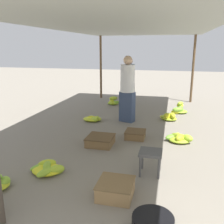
{
  "coord_description": "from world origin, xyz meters",
  "views": [
    {
      "loc": [
        0.98,
        -1.08,
        1.88
      ],
      "look_at": [
        0.0,
        2.96,
        0.8
      ],
      "focal_mm": 40.0,
      "sensor_mm": 36.0,
      "label": 1
    }
  ],
  "objects_px": {
    "banana_pile_left_1": "(113,102)",
    "shopper_walking_far": "(129,81)",
    "banana_pile_left_2": "(47,169)",
    "banana_pile_left_3": "(93,119)",
    "crate_mid": "(100,140)",
    "basin_black": "(153,223)",
    "banana_pile_right_1": "(179,109)",
    "stool": "(151,155)",
    "crate_near": "(135,134)",
    "shopper_walking_mid": "(127,88)",
    "banana_pile_right_0": "(179,138)",
    "crate_far": "(116,189)",
    "banana_pile_right_2": "(168,117)"
  },
  "relations": [
    {
      "from": "crate_mid",
      "to": "shopper_walking_far",
      "type": "xyz_separation_m",
      "value": [
        -0.06,
        3.61,
        0.71
      ]
    },
    {
      "from": "banana_pile_left_1",
      "to": "shopper_walking_mid",
      "type": "distance_m",
      "value": 2.12
    },
    {
      "from": "crate_mid",
      "to": "shopper_walking_mid",
      "type": "bearing_deg",
      "value": 82.65
    },
    {
      "from": "basin_black",
      "to": "banana_pile_right_1",
      "type": "bearing_deg",
      "value": 85.98
    },
    {
      "from": "banana_pile_left_2",
      "to": "banana_pile_right_1",
      "type": "height_order",
      "value": "banana_pile_right_1"
    },
    {
      "from": "stool",
      "to": "banana_pile_left_3",
      "type": "bearing_deg",
      "value": 124.6
    },
    {
      "from": "basin_black",
      "to": "banana_pile_left_1",
      "type": "xyz_separation_m",
      "value": [
        -1.79,
        5.66,
        0.03
      ]
    },
    {
      "from": "banana_pile_left_3",
      "to": "stool",
      "type": "bearing_deg",
      "value": -55.4
    },
    {
      "from": "crate_mid",
      "to": "banana_pile_right_0",
      "type": "bearing_deg",
      "value": 19.44
    },
    {
      "from": "basin_black",
      "to": "banana_pile_left_1",
      "type": "distance_m",
      "value": 5.94
    },
    {
      "from": "basin_black",
      "to": "banana_pile_left_3",
      "type": "bearing_deg",
      "value": 116.7
    },
    {
      "from": "basin_black",
      "to": "crate_far",
      "type": "height_order",
      "value": "crate_far"
    },
    {
      "from": "basin_black",
      "to": "shopper_walking_far",
      "type": "distance_m",
      "value": 5.93
    },
    {
      "from": "banana_pile_left_2",
      "to": "banana_pile_right_1",
      "type": "bearing_deg",
      "value": 63.85
    },
    {
      "from": "banana_pile_left_1",
      "to": "shopper_walking_far",
      "type": "xyz_separation_m",
      "value": [
        0.52,
        0.09,
        0.71
      ]
    },
    {
      "from": "banana_pile_right_2",
      "to": "banana_pile_left_2",
      "type": "bearing_deg",
      "value": -117.69
    },
    {
      "from": "basin_black",
      "to": "shopper_walking_mid",
      "type": "bearing_deg",
      "value": 104.28
    },
    {
      "from": "banana_pile_left_1",
      "to": "banana_pile_left_3",
      "type": "bearing_deg",
      "value": -92.05
    },
    {
      "from": "banana_pile_left_2",
      "to": "banana_pile_left_3",
      "type": "height_order",
      "value": "banana_pile_left_2"
    },
    {
      "from": "banana_pile_right_0",
      "to": "banana_pile_right_1",
      "type": "xyz_separation_m",
      "value": [
        0.03,
        2.36,
        0.04
      ]
    },
    {
      "from": "basin_black",
      "to": "stool",
      "type": "bearing_deg",
      "value": 96.69
    },
    {
      "from": "stool",
      "to": "crate_near",
      "type": "relative_size",
      "value": 0.88
    },
    {
      "from": "banana_pile_right_0",
      "to": "stool",
      "type": "bearing_deg",
      "value": -107.39
    },
    {
      "from": "crate_mid",
      "to": "shopper_walking_far",
      "type": "relative_size",
      "value": 0.33
    },
    {
      "from": "crate_near",
      "to": "crate_far",
      "type": "height_order",
      "value": "crate_far"
    },
    {
      "from": "banana_pile_left_2",
      "to": "banana_pile_left_3",
      "type": "relative_size",
      "value": 1.25
    },
    {
      "from": "banana_pile_right_2",
      "to": "shopper_walking_far",
      "type": "xyz_separation_m",
      "value": [
        -1.33,
        1.53,
        0.72
      ]
    },
    {
      "from": "banana_pile_left_1",
      "to": "banana_pile_left_2",
      "type": "distance_m",
      "value": 4.8
    },
    {
      "from": "basin_black",
      "to": "crate_mid",
      "type": "xyz_separation_m",
      "value": [
        -1.21,
        2.14,
        0.02
      ]
    },
    {
      "from": "shopper_walking_far",
      "to": "banana_pile_left_3",
      "type": "bearing_deg",
      "value": -106.12
    },
    {
      "from": "basin_black",
      "to": "crate_near",
      "type": "xyz_separation_m",
      "value": [
        -0.59,
        2.68,
        0.01
      ]
    },
    {
      "from": "shopper_walking_far",
      "to": "banana_pile_left_1",
      "type": "bearing_deg",
      "value": -170.27
    },
    {
      "from": "banana_pile_right_1",
      "to": "basin_black",
      "type": "bearing_deg",
      "value": -94.02
    },
    {
      "from": "basin_black",
      "to": "crate_mid",
      "type": "distance_m",
      "value": 2.46
    },
    {
      "from": "stool",
      "to": "crate_near",
      "type": "height_order",
      "value": "stool"
    },
    {
      "from": "banana_pile_left_2",
      "to": "banana_pile_right_0",
      "type": "xyz_separation_m",
      "value": [
        2.01,
        1.82,
        0.02
      ]
    },
    {
      "from": "shopper_walking_mid",
      "to": "banana_pile_right_1",
      "type": "bearing_deg",
      "value": 41.24
    },
    {
      "from": "banana_pile_left_3",
      "to": "crate_mid",
      "type": "relative_size",
      "value": 0.93
    },
    {
      "from": "banana_pile_left_1",
      "to": "banana_pile_right_0",
      "type": "distance_m",
      "value": 3.65
    },
    {
      "from": "banana_pile_left_2",
      "to": "banana_pile_left_3",
      "type": "bearing_deg",
      "value": 93.29
    },
    {
      "from": "stool",
      "to": "shopper_walking_mid",
      "type": "bearing_deg",
      "value": 107.58
    },
    {
      "from": "banana_pile_right_2",
      "to": "crate_far",
      "type": "xyz_separation_m",
      "value": [
        -0.59,
        -3.73,
        0.02
      ]
    },
    {
      "from": "basin_black",
      "to": "banana_pile_left_2",
      "type": "height_order",
      "value": "banana_pile_left_2"
    },
    {
      "from": "banana_pile_left_1",
      "to": "banana_pile_left_2",
      "type": "bearing_deg",
      "value": -88.9
    },
    {
      "from": "banana_pile_left_1",
      "to": "banana_pile_right_0",
      "type": "bearing_deg",
      "value": -54.77
    },
    {
      "from": "banana_pile_right_0",
      "to": "banana_pile_right_1",
      "type": "bearing_deg",
      "value": 89.18
    },
    {
      "from": "basin_black",
      "to": "banana_pile_left_1",
      "type": "height_order",
      "value": "banana_pile_left_1"
    },
    {
      "from": "crate_near",
      "to": "banana_pile_right_2",
      "type": "bearing_deg",
      "value": 66.95
    },
    {
      "from": "banana_pile_right_0",
      "to": "crate_mid",
      "type": "distance_m",
      "value": 1.62
    },
    {
      "from": "banana_pile_left_3",
      "to": "banana_pile_right_0",
      "type": "height_order",
      "value": "banana_pile_right_0"
    }
  ]
}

